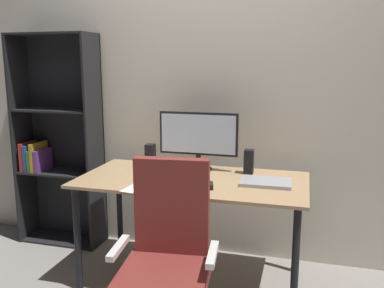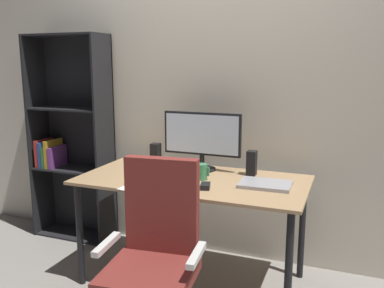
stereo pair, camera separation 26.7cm
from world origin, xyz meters
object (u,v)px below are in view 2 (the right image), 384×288
object	(u,v)px
monitor	(202,137)
mouse	(205,186)
bookshelf	(71,141)
coffee_mug	(201,172)
office_chair	(154,266)
desk	(193,190)
keyboard	(173,185)
speaker_right	(252,163)
laptop	(265,184)
speaker_left	(156,155)

from	to	relation	value
monitor	mouse	xyz separation A→B (m)	(0.17, -0.42, -0.23)
bookshelf	coffee_mug	bearing A→B (deg)	-15.95
monitor	office_chair	bearing A→B (deg)	-85.07
desk	keyboard	size ratio (longest dim) A/B	5.22
mouse	bookshelf	bearing A→B (deg)	144.03
desk	coffee_mug	xyz separation A→B (m)	(0.06, -0.00, 0.14)
mouse	coffee_mug	size ratio (longest dim) A/B	0.91
desk	keyboard	world-z (taller)	keyboard
speaker_right	office_chair	distance (m)	1.04
desk	bookshelf	size ratio (longest dim) A/B	0.87
mouse	laptop	bearing A→B (deg)	14.75
desk	office_chair	xyz separation A→B (m)	(0.06, -0.71, -0.20)
bookshelf	laptop	bearing A→B (deg)	-11.88
keyboard	laptop	size ratio (longest dim) A/B	0.91
monitor	speaker_left	bearing A→B (deg)	-178.77
speaker_right	bookshelf	bearing A→B (deg)	174.79
laptop	bookshelf	bearing A→B (deg)	166.45
keyboard	mouse	bearing A→B (deg)	9.81
monitor	speaker_right	bearing A→B (deg)	-1.23
mouse	speaker_right	distance (m)	0.46
laptop	bookshelf	distance (m)	1.80
speaker_right	bookshelf	xyz separation A→B (m)	(-1.62, 0.15, 0.02)
mouse	monitor	bearing A→B (deg)	98.13
laptop	bookshelf	size ratio (longest dim) A/B	0.18
speaker_left	speaker_right	world-z (taller)	same
laptop	speaker_right	bearing A→B (deg)	120.85
coffee_mug	bookshelf	bearing A→B (deg)	164.05
desk	office_chair	distance (m)	0.74
speaker_left	office_chair	size ratio (longest dim) A/B	0.17
keyboard	mouse	distance (m)	0.21
monitor	bookshelf	bearing A→B (deg)	173.63
office_chair	desk	bearing A→B (deg)	88.32
monitor	laptop	distance (m)	0.60
speaker_left	keyboard	bearing A→B (deg)	-52.47
mouse	speaker_left	size ratio (longest dim) A/B	0.56
desk	laptop	distance (m)	0.50
desk	office_chair	world-z (taller)	office_chair
monitor	laptop	world-z (taller)	monitor
laptop	bookshelf	xyz separation A→B (m)	(-1.76, 0.37, 0.09)
monitor	coffee_mug	size ratio (longest dim) A/B	5.43
monitor	office_chair	size ratio (longest dim) A/B	0.57
desk	coffee_mug	size ratio (longest dim) A/B	14.36
laptop	speaker_left	size ratio (longest dim) A/B	1.88
office_chair	bookshelf	distance (m)	1.76
monitor	office_chair	xyz separation A→B (m)	(0.08, -0.94, -0.52)
coffee_mug	speaker_right	size ratio (longest dim) A/B	0.62
keyboard	bookshelf	xyz separation A→B (m)	(-1.22, 0.58, 0.10)
monitor	speaker_left	xyz separation A→B (m)	(-0.37, -0.01, -0.16)
coffee_mug	mouse	bearing A→B (deg)	-62.75
speaker_left	bookshelf	distance (m)	0.89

